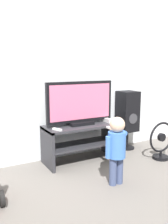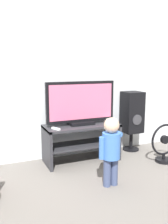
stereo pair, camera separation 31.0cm
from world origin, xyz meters
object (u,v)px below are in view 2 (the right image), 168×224
(speaker_tower, at_px, (132,114))
(remote_primary, at_px, (56,129))
(game_console, at_px, (109,121))
(child, at_px, (111,146))
(television, at_px, (81,104))
(floor_fan, at_px, (164,145))

(speaker_tower, bearing_deg, remote_primary, -169.76)
(game_console, relative_size, remote_primary, 1.38)
(remote_primary, bearing_deg, speaker_tower, 10.24)
(child, height_order, speaker_tower, speaker_tower)
(television, height_order, remote_primary, television)
(game_console, height_order, child, child)
(game_console, relative_size, speaker_tower, 0.21)
(floor_fan, bearing_deg, speaker_tower, 102.58)
(speaker_tower, distance_m, floor_fan, 0.67)
(child, distance_m, floor_fan, 1.02)
(child, xyz_separation_m, floor_fan, (0.95, 0.29, -0.20))
(speaker_tower, bearing_deg, child, -133.82)
(television, xyz_separation_m, child, (0.01, -0.77, -0.33))
(floor_fan, bearing_deg, game_console, 143.53)
(floor_fan, bearing_deg, remote_primary, 165.40)
(television, xyz_separation_m, game_console, (0.38, -0.05, -0.25))
(remote_primary, bearing_deg, floor_fan, -14.60)
(speaker_tower, bearing_deg, television, -174.07)
(speaker_tower, bearing_deg, floor_fan, -77.42)
(game_console, distance_m, floor_fan, 0.78)
(television, bearing_deg, floor_fan, -26.56)
(child, relative_size, floor_fan, 1.43)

